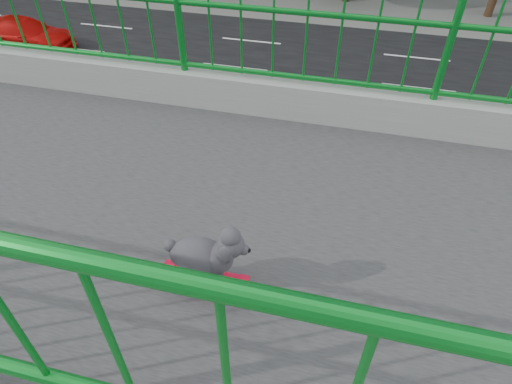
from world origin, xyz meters
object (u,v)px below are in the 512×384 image
Objects in this scene: skateboard at (204,280)px; car_6 at (471,181)px; car_2 at (485,125)px; poodle at (205,254)px; car_3 at (24,34)px; car_5 at (176,211)px.

skateboard reaches higher than car_6.
skateboard reaches higher than car_2.
car_2 is (-12.85, 5.15, -6.30)m from skateboard.
car_3 is at bearing -136.89° from poodle.
car_2 is 3.30m from car_6.
car_2 is at bearing 158.07° from poodle.
car_5 is (-6.45, -3.55, -6.38)m from skateboard.
poodle is 0.10× the size of car_3.
poodle is 0.09× the size of car_2.
car_2 reaches higher than car_3.
poodle reaches higher than car_5.
car_2 is 10.80m from car_5.
car_2 is 1.12× the size of car_3.
skateboard is 22.93m from car_3.
poodle is 15.29m from car_2.
car_5 is at bearing -129.74° from car_3.
car_6 is at bearing 112.06° from car_5.
car_2 is 20.50m from car_3.
car_3 is at bearing -136.94° from skateboard.
car_5 is (9.60, 11.55, -0.03)m from car_3.
car_2 is at bearing 165.95° from car_6.
car_3 is at bearing -108.22° from car_6.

